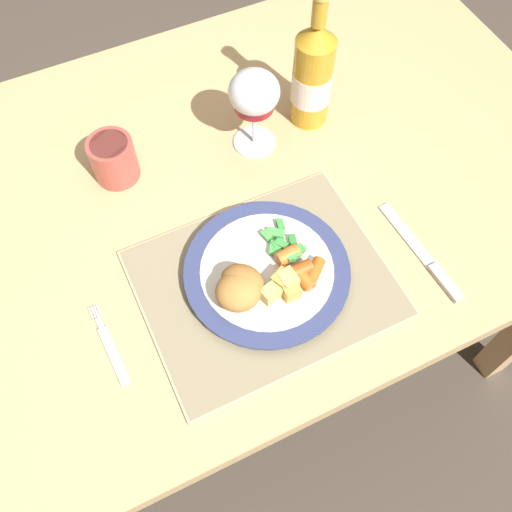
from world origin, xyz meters
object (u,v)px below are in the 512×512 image
object	(u,v)px
bottle	(313,75)
drinking_cup	(113,158)
table_knife	(427,259)
dining_table	(208,223)
fork	(111,350)
dinner_plate	(267,272)
wine_glass	(254,95)

from	to	relation	value
bottle	drinking_cup	distance (m)	0.37
table_knife	drinking_cup	xyz separation A→B (m)	(-0.38, 0.38, 0.04)
dining_table	fork	bearing A→B (deg)	-138.98
dining_table	drinking_cup	xyz separation A→B (m)	(-0.12, 0.10, 0.13)
dining_table	dinner_plate	size ratio (longest dim) A/B	5.45
fork	table_knife	world-z (taller)	table_knife
dinner_plate	wine_glass	world-z (taller)	wine_glass
dinner_plate	table_knife	size ratio (longest dim) A/B	1.26
fork	drinking_cup	size ratio (longest dim) A/B	1.72
dining_table	bottle	distance (m)	0.32
table_knife	dinner_plate	bearing A→B (deg)	161.26
wine_glass	bottle	world-z (taller)	bottle
dining_table	wine_glass	xyz separation A→B (m)	(0.13, 0.06, 0.21)
wine_glass	drinking_cup	bearing A→B (deg)	171.08
fork	drinking_cup	world-z (taller)	drinking_cup
wine_glass	dinner_plate	bearing A→B (deg)	-111.50
drinking_cup	bottle	bearing A→B (deg)	-3.76
fork	wine_glass	bearing A→B (deg)	36.67
dining_table	fork	world-z (taller)	fork
wine_glass	drinking_cup	xyz separation A→B (m)	(-0.24, 0.04, -0.07)
table_knife	bottle	distance (m)	0.36
fork	bottle	distance (m)	0.56
dining_table	bottle	bearing A→B (deg)	18.03
drinking_cup	wine_glass	bearing A→B (deg)	-8.92
dinner_plate	dining_table	bearing A→B (deg)	97.53
dinner_plate	wine_glass	bearing A→B (deg)	68.50
table_knife	drinking_cup	bearing A→B (deg)	135.66
table_knife	bottle	world-z (taller)	bottle
dining_table	wine_glass	world-z (taller)	wine_glass
dining_table	table_knife	world-z (taller)	table_knife
wine_glass	bottle	size ratio (longest dim) A/B	0.61
dinner_plate	bottle	bearing A→B (deg)	51.06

